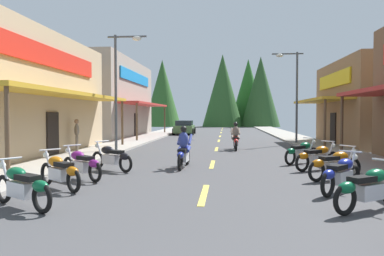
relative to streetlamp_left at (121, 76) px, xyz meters
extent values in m
cube|color=#424244|center=(4.92, 5.80, -4.05)|extent=(9.65, 76.05, 0.10)
cube|color=#9E9991|center=(-1.24, 5.80, -3.94)|extent=(2.67, 76.05, 0.12)
cube|color=gray|center=(11.07, 5.80, -3.94)|extent=(2.67, 76.05, 0.12)
cube|color=#E0C64C|center=(4.92, -9.78, -3.99)|extent=(0.16, 2.40, 0.01)
cube|color=#E0C64C|center=(4.92, -4.25, -3.99)|extent=(0.16, 2.40, 0.01)
cube|color=#E0C64C|center=(4.92, 2.18, -3.99)|extent=(0.16, 2.40, 0.01)
cube|color=#E0C64C|center=(4.92, 8.87, -3.99)|extent=(0.16, 2.40, 0.01)
cube|color=#E0C64C|center=(4.92, 14.59, -3.99)|extent=(0.16, 2.40, 0.01)
cube|color=#E0C64C|center=(4.92, 21.44, -3.99)|extent=(0.16, 2.40, 0.01)
cube|color=#E0C64C|center=(4.92, 27.95, -3.99)|extent=(0.16, 2.40, 0.01)
cube|color=#E0C64C|center=(4.92, 34.43, -3.99)|extent=(0.16, 2.40, 0.01)
cube|color=gold|center=(-1.67, -2.53, -1.10)|extent=(1.80, 12.43, 0.16)
cylinder|color=brown|center=(-0.97, -8.54, -2.59)|extent=(0.14, 0.14, 2.82)
cylinder|color=brown|center=(-0.97, 3.48, -2.59)|extent=(0.14, 0.14, 2.82)
cube|color=red|center=(-2.51, -2.53, 0.61)|extent=(0.10, 9.66, 0.90)
cube|color=black|center=(-2.53, -2.53, -2.95)|extent=(0.08, 1.10, 2.10)
cube|color=gray|center=(-6.71, 13.23, -0.63)|extent=(8.28, 13.86, 6.73)
cube|color=#B72D28|center=(-1.67, 13.23, -1.10)|extent=(1.80, 12.47, 0.16)
cylinder|color=brown|center=(-0.97, 7.19, -2.59)|extent=(0.14, 0.14, 2.82)
cylinder|color=brown|center=(-0.97, 19.27, -2.59)|extent=(0.14, 0.14, 2.82)
cube|color=#197FCC|center=(-2.51, 13.23, 1.26)|extent=(0.10, 9.70, 0.90)
cube|color=black|center=(-2.53, 13.23, -2.95)|extent=(0.08, 1.10, 2.10)
cylinder|color=brown|center=(10.81, -1.22, -2.59)|extent=(0.14, 0.14, 2.82)
cube|color=gold|center=(11.51, 5.69, -1.10)|extent=(1.80, 8.39, 0.16)
cylinder|color=brown|center=(10.81, 1.69, -2.59)|extent=(0.14, 0.14, 2.82)
cylinder|color=brown|center=(10.81, 9.68, -2.59)|extent=(0.14, 0.14, 2.82)
cube|color=yellow|center=(12.35, 5.69, 0.21)|extent=(0.10, 6.53, 0.90)
cube|color=black|center=(12.37, 5.69, -2.95)|extent=(0.08, 1.10, 2.10)
cylinder|color=#474C51|center=(-0.31, 0.00, -0.93)|extent=(0.14, 0.14, 6.13)
cylinder|color=#474C51|center=(0.32, 0.00, 2.04)|extent=(2.05, 0.10, 0.10)
ellipsoid|color=silver|center=(0.84, 0.00, 1.94)|extent=(0.50, 0.30, 0.24)
cylinder|color=#474C51|center=(10.14, 6.18, -0.93)|extent=(0.14, 0.14, 6.13)
cylinder|color=#474C51|center=(9.51, 6.18, 2.03)|extent=(2.05, 0.10, 0.10)
ellipsoid|color=silver|center=(8.99, 6.18, 1.93)|extent=(0.50, 0.30, 0.24)
torus|color=black|center=(7.78, -11.41, -3.68)|extent=(0.59, 0.44, 0.64)
cube|color=silver|center=(8.40, -10.99, -3.60)|extent=(0.74, 0.62, 0.32)
ellipsoid|color=#0C5933|center=(8.57, -10.88, -3.28)|extent=(0.64, 0.58, 0.28)
cube|color=black|center=(8.20, -11.13, -3.32)|extent=(0.65, 0.57, 0.12)
ellipsoid|color=#0C5933|center=(7.82, -11.38, -3.45)|extent=(0.50, 0.45, 0.24)
torus|color=black|center=(8.87, -8.68, -3.68)|extent=(0.49, 0.55, 0.64)
torus|color=black|center=(7.88, -9.81, -3.68)|extent=(0.49, 0.55, 0.64)
cube|color=silver|center=(8.38, -9.24, -3.60)|extent=(0.67, 0.71, 0.32)
ellipsoid|color=navy|center=(8.51, -9.09, -3.28)|extent=(0.61, 0.63, 0.28)
cube|color=black|center=(8.21, -9.43, -3.32)|extent=(0.60, 0.64, 0.12)
ellipsoid|color=navy|center=(7.92, -9.77, -3.45)|extent=(0.47, 0.49, 0.24)
cylinder|color=silver|center=(8.78, -8.78, -3.35)|extent=(0.29, 0.32, 0.71)
cylinder|color=silver|center=(8.70, -8.87, -2.98)|extent=(0.48, 0.42, 0.04)
sphere|color=white|center=(8.89, -8.65, -3.15)|extent=(0.16, 0.16, 0.16)
torus|color=black|center=(9.40, -7.01, -3.68)|extent=(0.60, 0.41, 0.64)
torus|color=black|center=(8.11, -7.78, -3.68)|extent=(0.60, 0.41, 0.64)
cube|color=silver|center=(8.75, -7.40, -3.60)|extent=(0.74, 0.60, 0.32)
ellipsoid|color=#BF660C|center=(8.93, -7.30, -3.28)|extent=(0.64, 0.56, 0.28)
cube|color=black|center=(8.54, -7.53, -3.32)|extent=(0.66, 0.55, 0.12)
ellipsoid|color=#BF660C|center=(8.15, -7.76, -3.45)|extent=(0.50, 0.43, 0.24)
cylinder|color=silver|center=(9.29, -7.08, -3.35)|extent=(0.35, 0.24, 0.71)
cylinder|color=silver|center=(9.18, -7.14, -2.98)|extent=(0.34, 0.54, 0.04)
sphere|color=white|center=(9.42, -7.00, -3.15)|extent=(0.16, 0.16, 0.16)
torus|color=black|center=(9.34, -5.03, -3.68)|extent=(0.59, 0.44, 0.64)
torus|color=black|center=(8.09, -5.86, -3.68)|extent=(0.59, 0.44, 0.64)
cube|color=silver|center=(8.71, -5.44, -3.60)|extent=(0.74, 0.62, 0.32)
ellipsoid|color=#BF660C|center=(8.88, -5.33, -3.28)|extent=(0.64, 0.58, 0.28)
cube|color=black|center=(8.51, -5.58, -3.32)|extent=(0.65, 0.57, 0.12)
ellipsoid|color=#BF660C|center=(8.13, -5.83, -3.45)|extent=(0.50, 0.44, 0.24)
cylinder|color=silver|center=(9.23, -5.10, -3.35)|extent=(0.34, 0.26, 0.71)
cylinder|color=silver|center=(9.13, -5.16, -2.98)|extent=(0.37, 0.52, 0.04)
sphere|color=white|center=(9.36, -5.01, -3.15)|extent=(0.16, 0.16, 0.16)
torus|color=black|center=(9.07, -3.20, -3.68)|extent=(0.54, 0.51, 0.64)
torus|color=black|center=(7.96, -4.21, -3.68)|extent=(0.54, 0.51, 0.64)
cube|color=silver|center=(8.51, -3.70, -3.60)|extent=(0.71, 0.68, 0.32)
ellipsoid|color=#0C5933|center=(8.66, -3.57, -3.28)|extent=(0.63, 0.61, 0.28)
cube|color=black|center=(8.33, -3.87, -3.32)|extent=(0.63, 0.61, 0.12)
ellipsoid|color=#0C5933|center=(8.00, -4.17, -3.45)|extent=(0.49, 0.47, 0.24)
cylinder|color=silver|center=(8.97, -3.28, -3.35)|extent=(0.31, 0.29, 0.71)
cylinder|color=silver|center=(8.88, -3.36, -2.98)|extent=(0.43, 0.47, 0.04)
sphere|color=white|center=(9.09, -3.17, -3.15)|extent=(0.16, 0.16, 0.16)
torus|color=black|center=(0.50, -11.07, -3.68)|extent=(0.60, 0.41, 0.64)
torus|color=black|center=(1.80, -11.82, -3.68)|extent=(0.60, 0.41, 0.64)
cube|color=silver|center=(1.15, -11.45, -3.60)|extent=(0.75, 0.59, 0.32)
ellipsoid|color=#0C5933|center=(0.98, -11.35, -3.28)|extent=(0.64, 0.56, 0.28)
cube|color=black|center=(1.36, -11.57, -3.32)|extent=(0.66, 0.54, 0.12)
ellipsoid|color=#0C5933|center=(1.75, -11.80, -3.45)|extent=(0.50, 0.43, 0.24)
cylinder|color=silver|center=(0.61, -11.13, -3.35)|extent=(0.35, 0.24, 0.71)
cylinder|color=silver|center=(0.72, -11.19, -2.98)|extent=(0.34, 0.54, 0.04)
sphere|color=white|center=(0.47, -11.05, -3.15)|extent=(0.16, 0.16, 0.16)
torus|color=black|center=(0.45, -8.98, -3.68)|extent=(0.56, 0.47, 0.64)
torus|color=black|center=(1.63, -9.91, -3.68)|extent=(0.56, 0.47, 0.64)
cube|color=silver|center=(1.04, -9.45, -3.60)|extent=(0.72, 0.65, 0.32)
ellipsoid|color=#BF660C|center=(0.88, -9.32, -3.28)|extent=(0.64, 0.60, 0.28)
cube|color=black|center=(1.23, -9.60, -3.32)|extent=(0.64, 0.59, 0.12)
ellipsoid|color=#BF660C|center=(1.59, -9.88, -3.45)|extent=(0.49, 0.46, 0.24)
cylinder|color=silver|center=(0.55, -9.06, -3.35)|extent=(0.33, 0.28, 0.71)
cylinder|color=silver|center=(0.65, -9.14, -2.98)|extent=(0.40, 0.50, 0.04)
sphere|color=white|center=(0.43, -8.96, -3.15)|extent=(0.16, 0.16, 0.16)
torus|color=black|center=(0.45, -7.56, -3.68)|extent=(0.57, 0.46, 0.64)
torus|color=black|center=(1.65, -8.46, -3.68)|extent=(0.57, 0.46, 0.64)
cube|color=silver|center=(1.05, -8.01, -3.60)|extent=(0.73, 0.64, 0.32)
ellipsoid|color=#721972|center=(0.89, -7.89, -3.28)|extent=(0.64, 0.59, 0.28)
cube|color=black|center=(1.25, -8.16, -3.32)|extent=(0.65, 0.58, 0.12)
ellipsoid|color=#721972|center=(1.61, -8.43, -3.45)|extent=(0.50, 0.46, 0.24)
cylinder|color=silver|center=(0.56, -7.64, -3.35)|extent=(0.33, 0.27, 0.71)
cylinder|color=silver|center=(0.65, -7.71, -2.98)|extent=(0.39, 0.50, 0.04)
sphere|color=white|center=(0.43, -7.54, -3.15)|extent=(0.16, 0.16, 0.16)
torus|color=black|center=(0.78, -5.79, -3.68)|extent=(0.59, 0.43, 0.64)
torus|color=black|center=(2.04, -6.60, -3.68)|extent=(0.59, 0.43, 0.64)
cube|color=silver|center=(1.41, -6.19, -3.60)|extent=(0.74, 0.61, 0.32)
ellipsoid|color=black|center=(1.24, -6.09, -3.28)|extent=(0.64, 0.57, 0.28)
cube|color=black|center=(1.62, -6.33, -3.32)|extent=(0.66, 0.56, 0.12)
ellipsoid|color=black|center=(2.00, -6.57, -3.45)|extent=(0.50, 0.44, 0.24)
cylinder|color=silver|center=(0.89, -5.86, -3.35)|extent=(0.35, 0.25, 0.71)
cylinder|color=silver|center=(0.99, -5.93, -2.98)|extent=(0.36, 0.53, 0.04)
sphere|color=white|center=(0.75, -5.78, -3.15)|extent=(0.16, 0.16, 0.16)
torus|color=black|center=(3.95, -4.51, -3.68)|extent=(0.14, 0.65, 0.64)
torus|color=black|center=(3.85, -6.01, -3.68)|extent=(0.14, 0.65, 0.64)
cube|color=silver|center=(3.90, -5.26, -3.60)|extent=(0.33, 0.72, 0.32)
ellipsoid|color=navy|center=(3.91, -5.06, -3.28)|extent=(0.36, 0.58, 0.28)
cube|color=black|center=(3.88, -5.51, -3.32)|extent=(0.32, 0.62, 0.12)
ellipsoid|color=navy|center=(3.85, -5.96, -3.45)|extent=(0.27, 0.46, 0.24)
cylinder|color=silver|center=(3.94, -4.64, -3.35)|extent=(0.08, 0.37, 0.71)
cylinder|color=silver|center=(3.93, -4.76, -2.98)|extent=(0.60, 0.08, 0.04)
sphere|color=white|center=(3.95, -4.48, -3.15)|extent=(0.16, 0.16, 0.16)
ellipsoid|color=#333F8C|center=(3.89, -5.41, -2.95)|extent=(0.40, 0.40, 0.64)
sphere|color=black|center=(3.89, -5.36, -2.55)|extent=(0.24, 0.24, 0.24)
cylinder|color=#333F8C|center=(3.74, -5.23, -3.30)|extent=(0.17, 0.43, 0.24)
cylinder|color=#333F8C|center=(3.70, -5.10, -2.95)|extent=(0.13, 0.51, 0.40)
cylinder|color=#333F8C|center=(4.06, -5.25, -3.30)|extent=(0.17, 0.43, 0.24)
cylinder|color=#333F8C|center=(4.12, -5.13, -2.95)|extent=(0.13, 0.51, 0.40)
torus|color=black|center=(5.97, 2.63, -3.68)|extent=(0.11, 0.64, 0.64)
torus|color=black|center=(6.00, 1.13, -3.68)|extent=(0.11, 0.64, 0.64)
cube|color=silver|center=(5.99, 1.88, -3.60)|extent=(0.29, 0.71, 0.32)
ellipsoid|color=#A51414|center=(5.98, 2.08, -3.28)|extent=(0.33, 0.57, 0.28)
cube|color=black|center=(5.99, 1.63, -3.32)|extent=(0.29, 0.61, 0.12)
ellipsoid|color=#A51414|center=(6.00, 1.18, -3.45)|extent=(0.25, 0.45, 0.24)
cylinder|color=silver|center=(5.97, 2.50, -3.35)|extent=(0.07, 0.37, 0.71)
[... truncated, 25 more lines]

